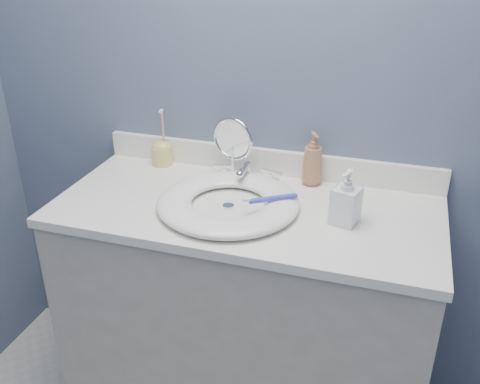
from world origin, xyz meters
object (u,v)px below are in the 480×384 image
at_px(soap_bottle_clear, 346,197).
at_px(soap_bottle_amber, 313,159).
at_px(toothbrush_holder, 162,152).
at_px(makeup_mirror, 233,146).

bearing_deg(soap_bottle_clear, soap_bottle_amber, 136.85).
relative_size(soap_bottle_amber, soap_bottle_clear, 1.09).
height_order(soap_bottle_amber, toothbrush_holder, toothbrush_holder).
height_order(makeup_mirror, soap_bottle_clear, makeup_mirror).
xyz_separation_m(soap_bottle_clear, toothbrush_holder, (-0.70, 0.24, -0.04)).
height_order(soap_bottle_amber, soap_bottle_clear, soap_bottle_amber).
relative_size(soap_bottle_amber, toothbrush_holder, 0.86).
height_order(soap_bottle_clear, toothbrush_holder, toothbrush_holder).
relative_size(makeup_mirror, toothbrush_holder, 1.06).
distance_m(soap_bottle_amber, soap_bottle_clear, 0.28).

